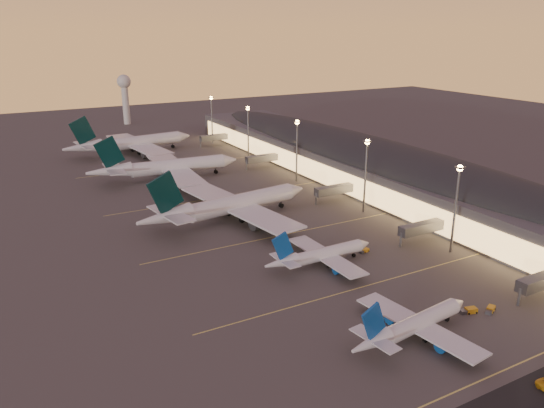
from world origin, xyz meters
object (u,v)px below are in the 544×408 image
Objects in this scene: airliner_wide_near at (228,206)px; baggage_tug_c at (364,251)px; airliner_narrow_north at (320,255)px; baggage_tug_b at (490,310)px; airliner_narrow_south at (412,325)px; airliner_wide_mid at (166,167)px; radar_tower at (125,91)px; airliner_wide_far at (131,143)px; baggage_tug_a at (469,311)px.

airliner_wide_near reaches higher than baggage_tug_c.
baggage_tug_b is at bearing -63.38° from airliner_narrow_north.
airliner_narrow_south is 143.07m from airliner_wide_mid.
radar_tower is at bearing 86.61° from airliner_narrow_north.
airliner_wide_near is 49.11m from baggage_tug_c.
baggage_tug_c is at bearing -72.13° from airliner_wide_mid.
airliner_narrow_north is 250.32m from radar_tower.
airliner_narrow_north is 8.72× the size of baggage_tug_b.
airliner_wide_near is 0.96× the size of airliner_wide_far.
airliner_narrow_south is at bearing -93.09° from radar_tower.
airliner_wide_far is 17.47× the size of baggage_tug_b.
airliner_wide_near is at bearing 82.59° from baggage_tug_b.
baggage_tug_a is 1.09× the size of baggage_tug_b.
radar_tower is (21.29, 90.14, 16.32)m from airliner_wide_far.
airliner_narrow_south is 1.05× the size of radar_tower.
baggage_tug_c is (23.19, -43.02, -4.88)m from airliner_wide_near.
baggage_tug_a is 38.80m from baggage_tug_c.
airliner_narrow_north is at bearing -92.82° from radar_tower.
airliner_wide_far is at bearing 82.96° from airliner_wide_near.
baggage_tug_a is (15.57, -37.46, -2.58)m from airliner_narrow_north.
airliner_wide_far is 200.84m from baggage_tug_b.
airliner_wide_mid is 19.05× the size of baggage_tug_c.
baggage_tug_b reaches higher than baggage_tug_c.
baggage_tug_a is (24.60, -196.63, -5.01)m from airliner_wide_far.
airliner_narrow_south is 83.54m from airliner_wide_near.
airliner_narrow_south reaches higher than airliner_narrow_north.
airliner_wide_near is (-3.43, 83.44, 2.16)m from airliner_narrow_south.
airliner_wide_mid is 15.27× the size of baggage_tug_a.
baggage_tug_b is at bearing -7.65° from baggage_tug_a.
airliner_narrow_south is 289.43m from radar_tower.
baggage_tug_b is at bearing -88.45° from airliner_wide_far.
airliner_wide_far is at bearing 73.12° from baggage_tug_b.
airliner_narrow_south is at bearing -159.68° from baggage_tug_a.
airliner_wide_mid is 143.48m from baggage_tug_a.
airliner_wide_near is 15.28× the size of baggage_tug_a.
radar_tower reaches higher than airliner_narrow_north.
baggage_tug_b is (29.07, -143.32, -4.82)m from airliner_wide_mid.
baggage_tug_a is 5.11m from baggage_tug_b.
airliner_narrow_south is 198.36m from airliner_wide_far.
airliner_wide_mid is at bearing -96.60° from airliner_wide_far.
airliner_wide_mid reaches higher than airliner_narrow_north.
radar_tower is at bearing 106.04° from baggage_tug_a.
airliner_wide_near is at bearing -95.30° from radar_tower.
radar_tower reaches higher than airliner_narrow_south.
airliner_narrow_north is at bearing 78.27° from airliner_narrow_south.
radar_tower is 8.42× the size of baggage_tug_b.
airliner_wide_far reaches higher than baggage_tug_a.
airliner_narrow_north reaches higher than baggage_tug_a.
baggage_tug_c is at bearing 104.10° from baggage_tug_a.
airliner_wide_far is at bearing 84.76° from airliner_narrow_south.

